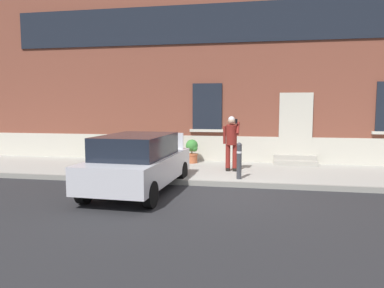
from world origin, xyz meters
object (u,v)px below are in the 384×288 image
at_px(person_on_phone, 231,140).
at_px(planter_terracotta, 192,151).
at_px(planter_olive, 99,148).
at_px(planter_charcoal, 143,150).
at_px(bollard_near_person, 239,159).
at_px(hatchback_car_silver, 139,162).
at_px(bollard_far_left, 101,156).

distance_m(person_on_phone, planter_terracotta, 2.17).
bearing_deg(person_on_phone, planter_olive, 162.05).
bearing_deg(planter_charcoal, bollard_near_person, -34.55).
bearing_deg(bollard_near_person, planter_terracotta, 125.16).
xyz_separation_m(planter_charcoal, planter_terracotta, (1.85, 0.08, 0.00)).
relative_size(hatchback_car_silver, bollard_far_left, 3.95).
bearing_deg(bollard_near_person, planter_olive, 152.69).
distance_m(hatchback_car_silver, bollard_near_person, 2.88).
bearing_deg(hatchback_car_silver, planter_charcoal, 106.91).
distance_m(hatchback_car_silver, bollard_far_left, 2.21).
xyz_separation_m(bollard_far_left, planter_olive, (-1.38, 2.88, -0.11)).
xyz_separation_m(bollard_near_person, person_on_phone, (-0.32, 1.21, 0.44)).
distance_m(hatchback_car_silver, planter_olive, 5.29).
distance_m(bollard_far_left, planter_olive, 3.19).
bearing_deg(bollard_far_left, planter_terracotta, 48.67).
relative_size(person_on_phone, planter_terracotta, 2.04).
distance_m(bollard_far_left, planter_charcoal, 2.60).
height_order(person_on_phone, planter_olive, person_on_phone).
height_order(hatchback_car_silver, planter_olive, hatchback_car_silver).
bearing_deg(bollard_far_left, planter_charcoal, 79.61).
relative_size(bollard_near_person, bollard_far_left, 1.00).
xyz_separation_m(hatchback_car_silver, planter_charcoal, (-1.21, 3.99, -0.18)).
bearing_deg(planter_olive, person_on_phone, -17.60).
height_order(bollard_near_person, planter_charcoal, bollard_near_person).
bearing_deg(planter_charcoal, person_on_phone, -21.65).
relative_size(hatchback_car_silver, bollard_near_person, 3.95).
bearing_deg(hatchback_car_silver, bollard_near_person, 29.69).
xyz_separation_m(hatchback_car_silver, bollard_near_person, (2.50, 1.43, -0.08)).
relative_size(bollard_far_left, person_on_phone, 0.60).
xyz_separation_m(person_on_phone, planter_olive, (-5.25, 1.66, -0.55)).
relative_size(hatchback_car_silver, planter_charcoal, 4.80).
bearing_deg(hatchback_car_silver, planter_terracotta, 81.02).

